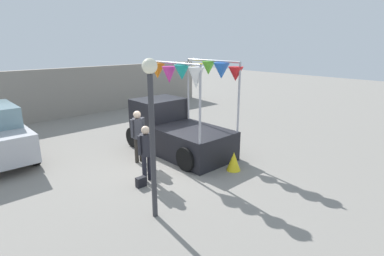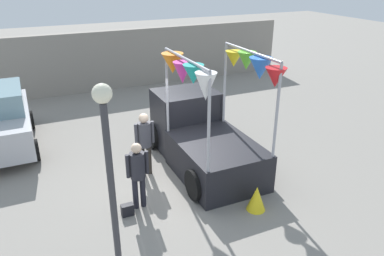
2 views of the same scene
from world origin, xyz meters
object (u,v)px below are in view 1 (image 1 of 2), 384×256
object	(u,v)px
person_vendor	(138,131)
handbag	(141,182)
street_lamp	(152,117)
folded_kite_bundle_sunflower	(234,161)
person_customer	(146,148)
vendor_truck	(175,126)

from	to	relation	value
person_vendor	handbag	world-z (taller)	person_vendor
handbag	street_lamp	xyz separation A→B (m)	(-0.57, -1.46, 2.22)
street_lamp	folded_kite_bundle_sunflower	bearing A→B (deg)	7.50
person_customer	handbag	bearing A→B (deg)	-150.26
handbag	folded_kite_bundle_sunflower	bearing A→B (deg)	-20.25
handbag	folded_kite_bundle_sunflower	distance (m)	2.95
person_customer	street_lamp	size ratio (longest dim) A/B	0.46
person_customer	street_lamp	bearing A→B (deg)	-119.07
person_customer	folded_kite_bundle_sunflower	xyz separation A→B (m)	(2.41, -1.22, -0.69)
vendor_truck	person_customer	bearing A→B (deg)	-147.09
person_customer	folded_kite_bundle_sunflower	bearing A→B (deg)	-26.81
vendor_truck	folded_kite_bundle_sunflower	xyz separation A→B (m)	(0.15, -2.68, -0.64)
vendor_truck	person_customer	size ratio (longest dim) A/B	2.50
street_lamp	folded_kite_bundle_sunflower	size ratio (longest dim) A/B	5.96
person_vendor	street_lamp	world-z (taller)	street_lamp
vendor_truck	person_vendor	xyz separation A→B (m)	(-1.65, -0.09, 0.13)
vendor_truck	folded_kite_bundle_sunflower	distance (m)	2.76
person_vendor	folded_kite_bundle_sunflower	xyz separation A→B (m)	(1.80, -2.60, -0.77)
person_vendor	street_lamp	bearing A→B (deg)	-116.84
handbag	folded_kite_bundle_sunflower	size ratio (longest dim) A/B	0.47
person_vendor	street_lamp	distance (m)	3.64
street_lamp	person_customer	bearing A→B (deg)	60.93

